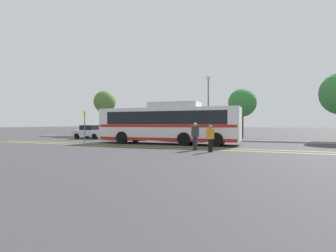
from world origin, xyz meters
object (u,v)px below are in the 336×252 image
transit_bus (168,123)px  pedestrian_1 (195,135)px  parked_car_0 (91,132)px  tree_1 (242,103)px  bus_stop_sign (85,122)px  tree_0 (105,102)px  pedestrian_0 (210,137)px  street_lamp (208,93)px  parked_car_2 (188,133)px  parked_car_1 (131,133)px

transit_bus → pedestrian_1: transit_bus is taller
parked_car_0 → tree_1: (15.32, 6.25, 3.17)m
transit_bus → bus_stop_sign: (-7.40, -1.21, 0.08)m
bus_stop_sign → tree_0: tree_0 is taller
pedestrian_0 → pedestrian_1: size_ratio=0.91×
bus_stop_sign → tree_0: 12.92m
street_lamp → tree_0: (-15.05, 3.40, -0.17)m
parked_car_0 → parked_car_2: size_ratio=0.98×
parked_car_0 → parked_car_2: 11.03m
transit_bus → parked_car_2: 4.26m
pedestrian_1 → tree_1: 14.40m
pedestrian_1 → tree_0: 22.20m
parked_car_0 → street_lamp: street_lamp is taller
pedestrian_0 → tree_0: 23.46m
parked_car_1 → bus_stop_sign: 5.40m
parked_car_0 → tree_0: (-2.67, 6.24, 3.84)m
pedestrian_1 → bus_stop_sign: bus_stop_sign is taller
pedestrian_1 → tree_1: bearing=-69.7°
parked_car_0 → parked_car_2: bearing=96.4°
pedestrian_1 → tree_1: tree_1 is taller
parked_car_2 → street_lamp: size_ratio=0.64×
parked_car_1 → tree_1: bearing=-63.2°
parked_car_1 → bus_stop_sign: size_ratio=1.67×
parked_car_1 → bus_stop_sign: bearing=156.2°
parked_car_1 → tree_1: tree_1 is taller
bus_stop_sign → tree_1: tree_1 is taller
parked_car_0 → pedestrian_0: size_ratio=2.66×
parked_car_2 → street_lamp: 4.86m
pedestrian_0 → pedestrian_1: 1.28m
parked_car_0 → pedestrian_1: 16.16m
street_lamp → tree_1: size_ratio=1.21×
parked_car_2 → pedestrian_0: size_ratio=2.72×
transit_bus → tree_0: size_ratio=1.93×
transit_bus → pedestrian_1: 5.44m
parked_car_2 → parked_car_1: bearing=89.4°
tree_0 → tree_1: tree_0 is taller
transit_bus → parked_car_0: size_ratio=2.85×
pedestrian_0 → parked_car_1: bearing=76.8°
pedestrian_1 → bus_stop_sign: size_ratio=0.61×
parked_car_2 → bus_stop_sign: 9.47m
transit_bus → pedestrian_0: transit_bus is taller
parked_car_0 → street_lamp: (12.38, 2.84, 4.00)m
tree_0 → tree_1: bearing=0.0°
street_lamp → tree_0: 15.43m
transit_bus → tree_1: tree_1 is taller
transit_bus → parked_car_1: 6.84m
pedestrian_1 → tree_0: size_ratio=0.28×
parked_car_2 → parked_car_0: bearing=88.4°
bus_stop_sign → street_lamp: size_ratio=0.42×
parked_car_2 → tree_1: tree_1 is taller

